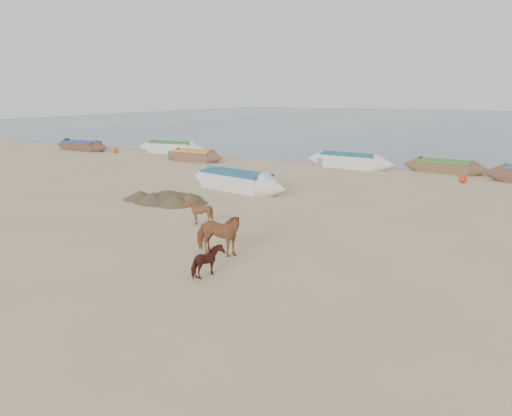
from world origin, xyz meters
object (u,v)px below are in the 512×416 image
Objects in this scene: cow_adult at (218,234)px; calf_front at (199,212)px; near_canoe at (236,181)px; calf_right at (209,262)px.

calf_front is at bearing 36.02° from cow_adult.
cow_adult is 3.88m from calf_front.
cow_adult is 1.67× the size of calf_front.
cow_adult reaches higher than near_canoe.
near_canoe is at bearing 13.94° from calf_right.
calf_front is 1.12× the size of calf_right.
cow_adult reaches higher than calf_front.
calf_front is 0.15× the size of near_canoe.
near_canoe is (-5.87, 10.90, 0.04)m from calf_right.
cow_adult is 1.88× the size of calf_right.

